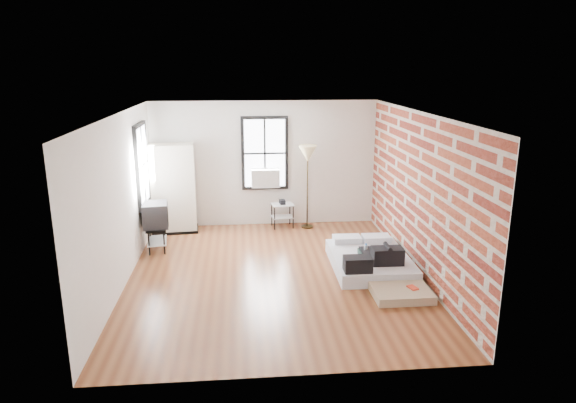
{
  "coord_description": "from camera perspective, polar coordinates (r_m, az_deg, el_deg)",
  "views": [
    {
      "loc": [
        -0.53,
        -8.3,
        3.58
      ],
      "look_at": [
        0.27,
        0.3,
        1.25
      ],
      "focal_mm": 32.0,
      "sensor_mm": 36.0,
      "label": 1
    }
  ],
  "objects": [
    {
      "name": "side_table",
      "position": [
        11.49,
        -0.63,
        -0.82
      ],
      "size": [
        0.53,
        0.45,
        0.63
      ],
      "rotation": [
        0.0,
        0.0,
        0.14
      ],
      "color": "black",
      "rests_on": "ground"
    },
    {
      "name": "wardrobe",
      "position": [
        11.35,
        -12.62,
        1.4
      ],
      "size": [
        1.01,
        0.63,
        1.93
      ],
      "rotation": [
        0.0,
        0.0,
        0.08
      ],
      "color": "black",
      "rests_on": "ground"
    },
    {
      "name": "floor_lamp",
      "position": [
        11.22,
        2.2,
        4.93
      ],
      "size": [
        0.4,
        0.4,
        1.86
      ],
      "color": "black",
      "rests_on": "ground"
    },
    {
      "name": "mattress_bare",
      "position": [
        8.98,
        11.11,
        -7.91
      ],
      "size": [
        0.91,
        1.72,
        0.37
      ],
      "rotation": [
        0.0,
        0.0,
        0.0
      ],
      "color": "tan",
      "rests_on": "ground"
    },
    {
      "name": "tv_stand",
      "position": [
        10.33,
        -14.48,
        -1.64
      ],
      "size": [
        0.54,
        0.72,
        0.96
      ],
      "rotation": [
        0.0,
        0.0,
        0.12
      ],
      "color": "black",
      "rests_on": "ground"
    },
    {
      "name": "mattress_main",
      "position": [
        9.42,
        9.09,
        -6.38
      ],
      "size": [
        1.37,
        1.84,
        0.59
      ],
      "rotation": [
        0.0,
        0.0,
        -0.01
      ],
      "color": "white",
      "rests_on": "ground"
    },
    {
      "name": "ground",
      "position": [
        9.05,
        -1.55,
        -8.19
      ],
      "size": [
        6.0,
        6.0,
        0.0
      ],
      "primitive_type": "plane",
      "color": "#5D2E18",
      "rests_on": "ground"
    },
    {
      "name": "room_shell",
      "position": [
        8.89,
        -0.29,
        3.14
      ],
      "size": [
        5.02,
        6.02,
        2.8
      ],
      "color": "silver",
      "rests_on": "ground"
    }
  ]
}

